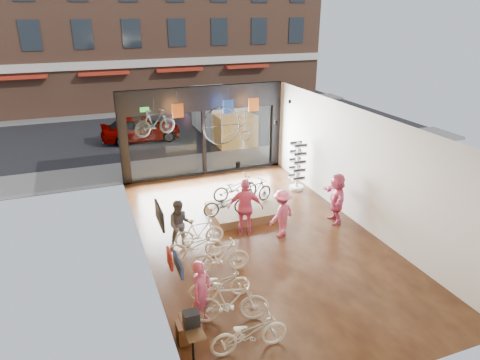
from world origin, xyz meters
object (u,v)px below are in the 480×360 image
customer_3 (282,213)px  customer_5 (336,198)px  floor_bike_5 (200,233)px  floor_bike_0 (249,333)px  display_platform (245,211)px  customer_1 (180,225)px  customer_2 (246,207)px  display_bike_right (235,188)px  sunglasses_rack (297,166)px  floor_bike_2 (220,284)px  display_bike_left (227,204)px  floor_bike_1 (230,302)px  floor_bike_3 (220,257)px  display_bike_mid (255,192)px  customer_0 (202,293)px  hung_bike (155,122)px  box_truck (224,116)px  floor_bike_4 (195,245)px  penny_farthing (229,126)px

customer_3 → customer_5: customer_5 is taller
floor_bike_5 → customer_5: 4.73m
floor_bike_0 → display_platform: floor_bike_0 is taller
customer_1 → customer_2: (2.12, 0.13, 0.16)m
customer_2 → display_bike_right: bearing=-77.6°
customer_5 → sunglasses_rack: (0.11, 2.98, 0.10)m
floor_bike_2 → sunglasses_rack: size_ratio=0.80×
display_bike_left → customer_2: bearing=-157.9°
floor_bike_1 → floor_bike_3: (0.41, 1.97, -0.05)m
display_bike_left → display_bike_mid: bearing=-65.9°
floor_bike_0 → display_platform: 6.39m
display_bike_left → display_bike_right: bearing=-29.6°
display_bike_right → customer_0: size_ratio=1.06×
customer_1 → hung_bike: (0.12, 4.00, 2.14)m
box_truck → floor_bike_4: size_ratio=3.79×
display_bike_mid → box_truck: bearing=-31.6°
display_bike_mid → customer_5: bearing=-145.4°
customer_5 → sunglasses_rack: 2.99m
floor_bike_1 → penny_farthing: penny_farthing is taller
floor_bike_3 → customer_0: bearing=157.3°
floor_bike_0 → customer_5: size_ratio=0.98×
floor_bike_0 → customer_2: size_ratio=0.90×
display_bike_right → hung_bike: hung_bike is taller
display_bike_mid → sunglasses_rack: size_ratio=0.78×
floor_bike_3 → sunglasses_rack: bearing=-38.8°
penny_farthing → floor_bike_4: bearing=-119.7°
display_bike_right → floor_bike_1: bearing=155.0°
display_bike_right → penny_farthing: 2.65m
display_platform → floor_bike_5: bearing=-144.0°
box_truck → display_platform: size_ratio=2.57×
customer_0 → customer_1: customer_0 is taller
display_bike_mid → display_platform: bearing=83.0°
floor_bike_0 → customer_1: size_ratio=1.08×
customer_0 → customer_5: (5.58, 3.25, 0.07)m
display_bike_left → penny_farthing: (1.17, 3.02, 1.78)m
penny_farthing → floor_bike_0: bearing=-106.8°
hung_bike → sunglasses_rack: bearing=-118.2°
floor_bike_1 → sunglasses_rack: size_ratio=0.91×
customer_2 → penny_farthing: size_ratio=1.01×
floor_bike_0 → customer_2: bearing=-18.0°
customer_1 → display_platform: bearing=38.3°
floor_bike_3 → display_bike_left: 2.90m
display_bike_right → customer_1: (-2.51, -2.14, 0.04)m
box_truck → customer_0: box_truck is taller
hung_bike → customer_2: bearing=-168.7°
customer_1 → customer_5: customer_5 is taller
floor_bike_2 → floor_bike_3: bearing=-12.4°
display_platform → penny_farthing: bearing=81.8°
box_truck → customer_2: bearing=-105.2°
floor_bike_2 → penny_farthing: penny_farthing is taller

